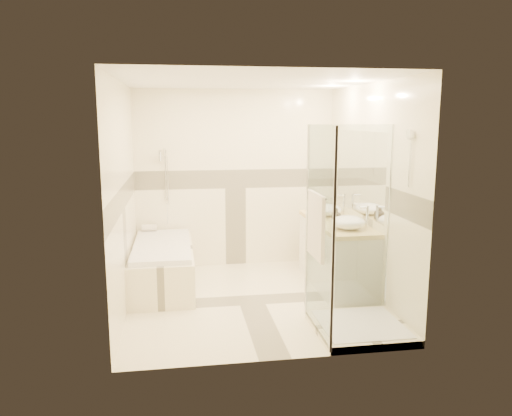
{
  "coord_description": "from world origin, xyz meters",
  "views": [
    {
      "loc": [
        -0.81,
        -5.51,
        2.09
      ],
      "look_at": [
        0.1,
        0.25,
        1.05
      ],
      "focal_mm": 35.0,
      "sensor_mm": 36.0,
      "label": 1
    }
  ],
  "objects": [
    {
      "name": "amenity_bottle_a",
      "position": [
        1.1,
        0.35,
        0.92
      ],
      "size": [
        0.08,
        0.08,
        0.15
      ],
      "primitive_type": "imported",
      "rotation": [
        0.0,
        0.0,
        -0.3
      ],
      "color": "black",
      "rests_on": "vanity"
    },
    {
      "name": "vanity",
      "position": [
        1.12,
        0.3,
        0.43
      ],
      "size": [
        0.58,
        1.62,
        0.85
      ],
      "color": "white",
      "rests_on": "ground"
    },
    {
      "name": "rolled_towel",
      "position": [
        -1.22,
        1.39,
        0.61
      ],
      "size": [
        0.2,
        0.09,
        0.09
      ],
      "primitive_type": "cylinder",
      "rotation": [
        0.0,
        1.57,
        0.0
      ],
      "color": "white",
      "rests_on": "bathtub"
    },
    {
      "name": "faucet_near",
      "position": [
        1.32,
        0.66,
        1.01
      ],
      "size": [
        0.11,
        0.03,
        0.28
      ],
      "color": "silver",
      "rests_on": "vanity"
    },
    {
      "name": "amenity_bottle_b",
      "position": [
        1.1,
        0.28,
        0.93
      ],
      "size": [
        0.13,
        0.13,
        0.16
      ],
      "primitive_type": "imported",
      "rotation": [
        0.0,
        0.0,
        -0.03
      ],
      "color": "black",
      "rests_on": "vanity"
    },
    {
      "name": "faucet_far",
      "position": [
        1.32,
        -0.16,
        1.0
      ],
      "size": [
        0.11,
        0.03,
        0.26
      ],
      "color": "silver",
      "rests_on": "vanity"
    },
    {
      "name": "room",
      "position": [
        0.06,
        0.01,
        1.26
      ],
      "size": [
        2.82,
        3.02,
        2.52
      ],
      "color": "#FCF1C9",
      "rests_on": "ground"
    },
    {
      "name": "vessel_sink_near",
      "position": [
        1.1,
        0.66,
        0.93
      ],
      "size": [
        0.38,
        0.38,
        0.15
      ],
      "primitive_type": "ellipsoid",
      "color": "white",
      "rests_on": "vanity"
    },
    {
      "name": "shower_enclosure",
      "position": [
        0.83,
        -0.97,
        0.51
      ],
      "size": [
        0.96,
        0.93,
        2.04
      ],
      "color": "#FFF3CB",
      "rests_on": "ground"
    },
    {
      "name": "folded_towels",
      "position": [
        1.1,
        0.97,
        0.89
      ],
      "size": [
        0.19,
        0.28,
        0.08
      ],
      "primitive_type": "cube",
      "rotation": [
        0.0,
        0.0,
        0.16
      ],
      "color": "white",
      "rests_on": "vanity"
    },
    {
      "name": "vessel_sink_far",
      "position": [
        1.1,
        -0.16,
        0.93
      ],
      "size": [
        0.39,
        0.39,
        0.16
      ],
      "primitive_type": "ellipsoid",
      "color": "white",
      "rests_on": "vanity"
    },
    {
      "name": "bathtub",
      "position": [
        -1.02,
        0.65,
        0.31
      ],
      "size": [
        0.75,
        1.7,
        0.56
      ],
      "color": "#FFF3CB",
      "rests_on": "ground"
    }
  ]
}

